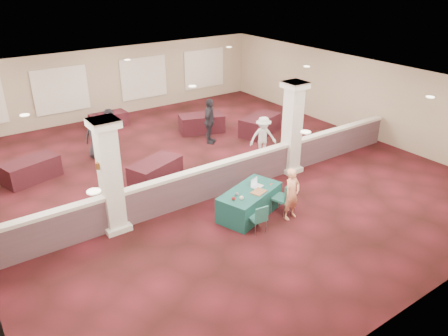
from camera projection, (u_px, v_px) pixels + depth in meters
ground at (195, 177)px, 15.07m from camera, size 16.00×16.00×0.00m
wall_back at (104, 83)px, 20.31m from camera, size 16.00×0.04×3.20m
wall_front at (409, 253)px, 8.47m from camera, size 16.00×0.04×3.20m
wall_right at (354, 95)px, 18.54m from camera, size 0.04×16.00×3.20m
ceiling at (192, 86)px, 13.71m from camera, size 16.00×16.00×0.02m
partition_wall at (220, 178)px, 13.72m from camera, size 15.60×0.28×1.10m
column_left at (110, 176)px, 11.45m from camera, size 0.72×0.72×3.20m
column_right at (292, 127)px, 14.82m from camera, size 0.72×0.72×3.20m
sconce_left at (98, 166)px, 11.15m from camera, size 0.12×0.12×0.18m
sconce_right at (119, 161)px, 11.44m from camera, size 0.12×0.12×0.18m
near_table at (249, 202)px, 12.70m from camera, size 2.23×1.60×0.77m
conf_chair_main at (285, 196)px, 12.60m from camera, size 0.65×0.65×1.02m
conf_chair_side at (259, 217)px, 11.76m from camera, size 0.46×0.47×0.85m
woman at (292, 194)px, 12.35m from camera, size 0.60×0.44×1.55m
far_table_front_left at (31, 170)px, 14.72m from camera, size 1.98×1.36×0.73m
far_table_front_center at (156, 171)px, 14.61m from camera, size 2.02×1.49×0.74m
far_table_front_right at (260, 125)px, 18.72m from camera, size 2.13×1.52×0.78m
far_table_back_center at (109, 120)px, 19.48m from camera, size 1.62×0.85×0.65m
far_table_back_right at (202, 123)px, 18.94m from camera, size 2.08×1.49×0.76m
attendee_a at (112, 132)px, 16.53m from camera, size 0.97×0.75×1.79m
attendee_b at (263, 137)px, 16.29m from camera, size 1.12×0.80×1.59m
attendee_c at (210, 121)px, 17.52m from camera, size 1.15×1.12×1.85m
attendee_d at (96, 137)px, 16.20m from camera, size 0.92×0.81×1.64m
laptop_base at (257, 187)px, 12.73m from camera, size 0.41×0.34×0.02m
laptop_screen at (254, 182)px, 12.74m from camera, size 0.34×0.12×0.23m
screen_glow at (254, 182)px, 12.74m from camera, size 0.30×0.11×0.20m
knitting at (259, 192)px, 12.42m from camera, size 0.50×0.44×0.03m
yarn_cream at (242, 198)px, 12.02m from camera, size 0.12×0.12×0.12m
yarn_red at (234, 199)px, 12.00m from camera, size 0.11×0.11×0.11m
yarn_grey at (237, 194)px, 12.23m from camera, size 0.11×0.11×0.11m
scissors at (271, 184)px, 12.87m from camera, size 0.13×0.07×0.01m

